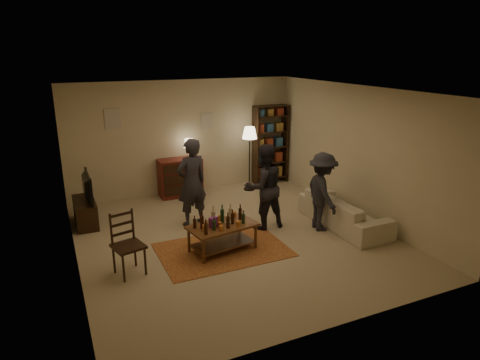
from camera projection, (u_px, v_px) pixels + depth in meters
floor at (234, 237)px, 8.00m from camera, size 6.00×6.00×0.00m
room_shell at (156, 120)px, 9.81m from camera, size 6.00×6.00×6.00m
rug at (223, 250)px, 7.49m from camera, size 2.20×1.50×0.01m
coffee_table at (222, 228)px, 7.36m from camera, size 1.25×0.82×0.82m
dining_chair at (126, 241)px, 6.59m from camera, size 0.53×0.53×1.02m
tv_stand at (85, 206)px, 8.49m from camera, size 0.40×1.00×1.06m
dresser at (181, 176)px, 10.15m from camera, size 1.00×0.50×1.36m
bookshelf at (270, 144)px, 11.01m from camera, size 0.90×0.34×2.02m
floor_lamp at (250, 137)px, 10.32m from camera, size 0.36×0.36×1.58m
sofa at (344, 211)px, 8.43m from camera, size 0.81×2.08×0.61m
person_left at (192, 183)px, 8.34m from camera, size 0.72×0.55×1.76m
person_right at (264, 187)px, 8.21m from camera, size 0.83×0.65×1.67m
person_by_sofa at (322, 192)px, 8.16m from camera, size 0.73×1.07×1.53m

